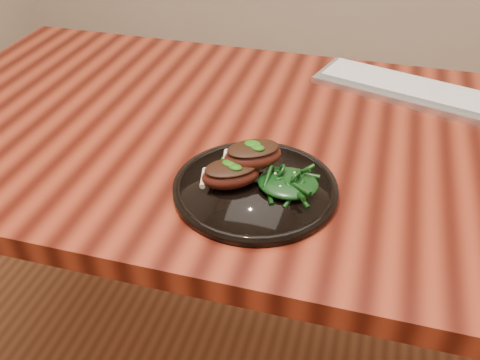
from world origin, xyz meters
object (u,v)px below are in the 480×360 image
Objects in this scene: greens_heap at (288,180)px; plate at (255,188)px; desk at (292,172)px; keyboard at (418,91)px; lamb_chop_front at (230,174)px.

plate is at bearing -174.81° from greens_heap.
plate is 2.73× the size of greens_heap.
desk is 5.94× the size of plate.
desk is 3.45× the size of keyboard.
greens_heap reaches higher than keyboard.
plate reaches higher than desk.
greens_heap is at bearing -82.33° from desk.
lamb_chop_front is at bearing -171.00° from greens_heap.
desk is 0.24m from lamb_chop_front.
keyboard is at bearing 46.88° from desk.
greens_heap is (0.09, 0.01, -0.00)m from lamb_chop_front.
lamb_chop_front is (-0.07, -0.20, 0.12)m from desk.
lamb_chop_front is (-0.04, -0.01, 0.03)m from plate.
greens_heap is at bearing 5.19° from plate.
plate is 0.05m from lamb_chop_front.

